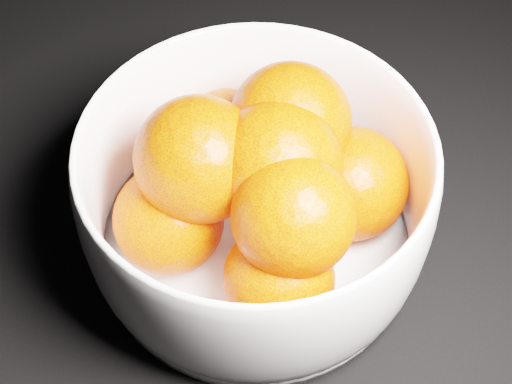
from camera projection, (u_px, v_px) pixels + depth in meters
The scene contains 2 objects.
bowl at pixel (256, 197), 0.51m from camera, with size 0.25×0.25×0.12m.
orange_pile at pixel (263, 180), 0.50m from camera, with size 0.18×0.18×0.13m.
Camera 1 is at (0.37, -0.02, 0.47)m, focal length 50.00 mm.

